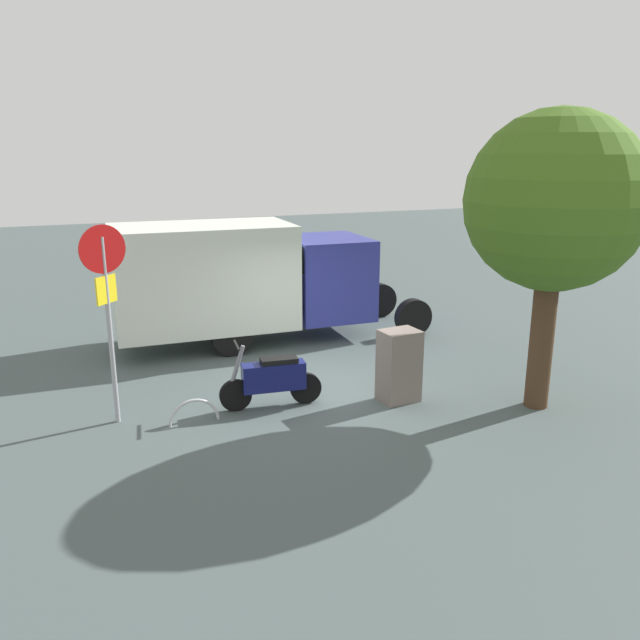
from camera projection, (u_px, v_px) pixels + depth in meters
ground_plane at (322, 384)px, 12.09m from camera, size 60.00×60.00×0.00m
box_truck_near at (246, 276)px, 14.44m from camera, size 7.35×2.46×2.77m
motorcycle at (273, 379)px, 10.92m from camera, size 1.81×0.57×1.20m
stop_sign at (107, 294)px, 9.85m from camera, size 0.71×0.33×3.27m
street_tree at (555, 203)px, 10.15m from camera, size 2.95×2.95×5.05m
utility_cabinet at (399, 366)px, 11.17m from camera, size 0.71×0.58×1.31m
bike_rack_hoop at (195, 423)px, 10.39m from camera, size 0.85×0.07×0.85m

